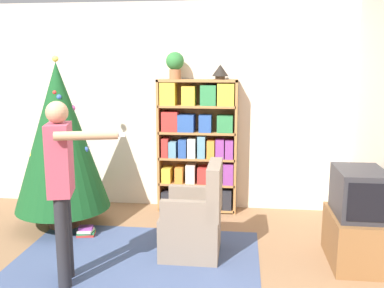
{
  "coord_description": "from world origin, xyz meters",
  "views": [
    {
      "loc": [
        0.91,
        -3.23,
        1.84
      ],
      "look_at": [
        0.41,
        0.96,
        1.05
      ],
      "focal_mm": 40.0,
      "sensor_mm": 36.0,
      "label": 1
    }
  ],
  "objects_px": {
    "christmas_tree": "(60,137)",
    "potted_plant": "(175,63)",
    "bookshelf": "(198,146)",
    "armchair": "(195,223)",
    "table_lamp": "(220,71)",
    "television": "(359,193)",
    "standing_person": "(62,179)"
  },
  "relations": [
    {
      "from": "television",
      "to": "standing_person",
      "type": "relative_size",
      "value": 0.38
    },
    {
      "from": "christmas_tree",
      "to": "standing_person",
      "type": "xyz_separation_m",
      "value": [
        0.56,
        -1.25,
        -0.12
      ]
    },
    {
      "from": "potted_plant",
      "to": "table_lamp",
      "type": "height_order",
      "value": "potted_plant"
    },
    {
      "from": "potted_plant",
      "to": "table_lamp",
      "type": "distance_m",
      "value": 0.56
    },
    {
      "from": "bookshelf",
      "to": "armchair",
      "type": "distance_m",
      "value": 1.39
    },
    {
      "from": "television",
      "to": "potted_plant",
      "type": "bearing_deg",
      "value": 145.69
    },
    {
      "from": "television",
      "to": "bookshelf",
      "type": "bearing_deg",
      "value": 141.47
    },
    {
      "from": "christmas_tree",
      "to": "table_lamp",
      "type": "xyz_separation_m",
      "value": [
        1.75,
        0.72,
        0.72
      ]
    },
    {
      "from": "television",
      "to": "table_lamp",
      "type": "height_order",
      "value": "table_lamp"
    },
    {
      "from": "bookshelf",
      "to": "table_lamp",
      "type": "xyz_separation_m",
      "value": [
        0.27,
        0.01,
        0.93
      ]
    },
    {
      "from": "television",
      "to": "armchair",
      "type": "distance_m",
      "value": 1.56
    },
    {
      "from": "christmas_tree",
      "to": "armchair",
      "type": "xyz_separation_m",
      "value": [
        1.59,
        -0.57,
        -0.71
      ]
    },
    {
      "from": "bookshelf",
      "to": "standing_person",
      "type": "relative_size",
      "value": 1.07
    },
    {
      "from": "christmas_tree",
      "to": "television",
      "type": "bearing_deg",
      "value": -10.61
    },
    {
      "from": "potted_plant",
      "to": "television",
      "type": "bearing_deg",
      "value": -34.31
    },
    {
      "from": "armchair",
      "to": "standing_person",
      "type": "bearing_deg",
      "value": -56.37
    },
    {
      "from": "standing_person",
      "to": "potted_plant",
      "type": "height_order",
      "value": "potted_plant"
    },
    {
      "from": "television",
      "to": "potted_plant",
      "type": "xyz_separation_m",
      "value": [
        -1.91,
        1.3,
        1.16
      ]
    },
    {
      "from": "christmas_tree",
      "to": "table_lamp",
      "type": "distance_m",
      "value": 2.02
    },
    {
      "from": "potted_plant",
      "to": "bookshelf",
      "type": "bearing_deg",
      "value": -1.54
    },
    {
      "from": "table_lamp",
      "to": "television",
      "type": "bearing_deg",
      "value": -43.82
    },
    {
      "from": "potted_plant",
      "to": "table_lamp",
      "type": "xyz_separation_m",
      "value": [
        0.55,
        -0.0,
        -0.09
      ]
    },
    {
      "from": "television",
      "to": "table_lamp",
      "type": "bearing_deg",
      "value": 136.18
    },
    {
      "from": "bookshelf",
      "to": "television",
      "type": "relative_size",
      "value": 2.78
    },
    {
      "from": "standing_person",
      "to": "table_lamp",
      "type": "distance_m",
      "value": 2.45
    },
    {
      "from": "television",
      "to": "potted_plant",
      "type": "distance_m",
      "value": 2.58
    },
    {
      "from": "standing_person",
      "to": "bookshelf",
      "type": "bearing_deg",
      "value": 140.17
    },
    {
      "from": "television",
      "to": "christmas_tree",
      "type": "bearing_deg",
      "value": 169.39
    },
    {
      "from": "bookshelf",
      "to": "armchair",
      "type": "relative_size",
      "value": 1.8
    },
    {
      "from": "armchair",
      "to": "table_lamp",
      "type": "height_order",
      "value": "table_lamp"
    },
    {
      "from": "christmas_tree",
      "to": "potted_plant",
      "type": "xyz_separation_m",
      "value": [
        1.19,
        0.72,
        0.81
      ]
    },
    {
      "from": "television",
      "to": "christmas_tree",
      "type": "xyz_separation_m",
      "value": [
        -3.1,
        0.58,
        0.35
      ]
    }
  ]
}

